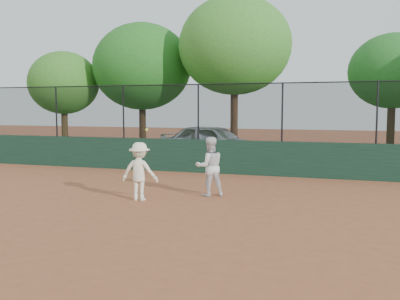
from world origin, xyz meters
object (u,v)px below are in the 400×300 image
(tree_1, at_px, (142,67))
(tree_0, at_px, (64,83))
(player_second, at_px, (210,167))
(player_main, at_px, (140,171))
(tree_3, at_px, (393,71))
(tree_2, at_px, (235,46))
(parked_car, at_px, (213,143))

(tree_1, bearing_deg, tree_0, -168.21)
(player_second, bearing_deg, tree_1, -88.09)
(tree_1, bearing_deg, player_main, -65.06)
(tree_1, relative_size, tree_3, 1.18)
(tree_0, height_order, tree_3, tree_3)
(player_second, bearing_deg, tree_2, -111.71)
(player_second, distance_m, tree_3, 12.56)
(parked_car, bearing_deg, tree_1, 69.11)
(tree_3, bearing_deg, player_second, -116.44)
(player_main, bearing_deg, tree_0, 132.15)
(tree_1, height_order, tree_3, tree_1)
(player_main, relative_size, tree_1, 0.27)
(player_main, bearing_deg, player_second, 35.98)
(tree_0, distance_m, tree_3, 16.50)
(parked_car, height_order, tree_3, tree_3)
(parked_car, height_order, player_main, player_main)
(parked_car, bearing_deg, player_second, -154.71)
(player_second, bearing_deg, parked_car, -106.00)
(player_main, height_order, tree_2, tree_2)
(tree_0, xyz_separation_m, tree_3, (16.43, 1.48, 0.33))
(player_main, relative_size, tree_0, 0.35)
(player_second, relative_size, tree_0, 0.29)
(parked_car, bearing_deg, tree_0, 87.63)
(player_main, xyz_separation_m, tree_1, (-5.29, 11.38, 3.75))
(tree_1, xyz_separation_m, tree_3, (12.21, 0.60, -0.50))
(player_second, height_order, player_main, player_main)
(parked_car, distance_m, tree_2, 5.05)
(parked_car, bearing_deg, player_main, -166.49)
(tree_3, bearing_deg, tree_0, -174.86)
(tree_0, bearing_deg, tree_3, 5.14)
(player_second, relative_size, tree_1, 0.23)
(parked_car, distance_m, tree_0, 9.56)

